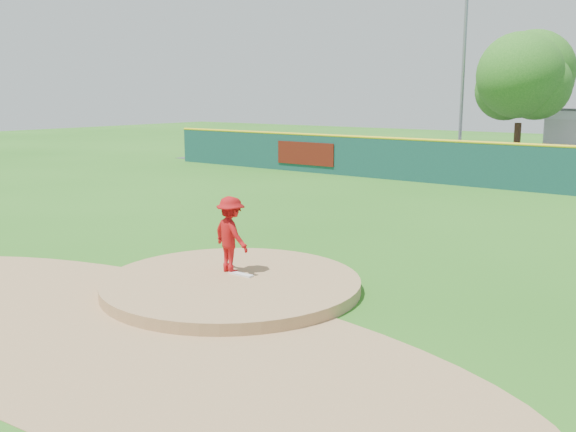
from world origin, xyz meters
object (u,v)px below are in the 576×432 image
Objects in this scene: playground_slide at (263,148)px; deciduous_tree at (521,85)px; pitcher at (231,235)px; van at (510,166)px; light_pole_left at (464,60)px.

deciduous_tree reaches higher than playground_slide.
playground_slide is (-16.24, 21.08, -0.35)m from pitcher.
pitcher is at bearing -52.39° from playground_slide.
pitcher is 26.61m from playground_slide.
pitcher is 0.39× the size of van.
playground_slide is 0.24× the size of light_pole_left.
van is 4.90m from deciduous_tree.
pitcher is 27.66m from light_pole_left.
pitcher reaches higher than playground_slide.
deciduous_tree is at bearing 13.61° from playground_slide.
pitcher is at bearing -78.01° from light_pole_left.
van is at bearing -46.42° from light_pole_left.
playground_slide is at bearing 98.95° from van.
van is 8.62m from light_pole_left.
deciduous_tree is 0.67× the size of light_pole_left.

